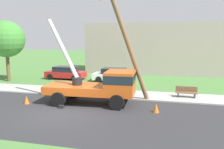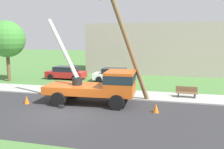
{
  "view_description": "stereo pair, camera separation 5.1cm",
  "coord_description": "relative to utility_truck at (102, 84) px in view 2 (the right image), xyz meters",
  "views": [
    {
      "loc": [
        6.49,
        -12.91,
        4.57
      ],
      "look_at": [
        2.43,
        3.28,
        2.01
      ],
      "focal_mm": 38.32,
      "sensor_mm": 36.0,
      "label": 1
    },
    {
      "loc": [
        6.54,
        -12.9,
        4.57
      ],
      "look_at": [
        2.43,
        3.28,
        2.01
      ],
      "focal_mm": 38.32,
      "sensor_mm": 36.0,
      "label": 2
    }
  ],
  "objects": [
    {
      "name": "park_bench",
      "position": [
        5.8,
        3.07,
        -0.95
      ],
      "size": [
        1.6,
        0.45,
        0.9
      ],
      "color": "brown",
      "rests_on": "ground"
    },
    {
      "name": "road_asphalt",
      "position": [
        -1.87,
        -2.64,
        -1.4
      ],
      "size": [
        80.0,
        8.35,
        0.01
      ],
      "primitive_type": "cube",
      "color": "#2B2B2D",
      "rests_on": "ground"
    },
    {
      "name": "roadside_tree_near",
      "position": [
        -12.19,
        6.15,
        3.04
      ],
      "size": [
        3.81,
        3.81,
        6.37
      ],
      "color": "brown",
      "rests_on": "ground"
    },
    {
      "name": "parked_sedan_red",
      "position": [
        -6.85,
        8.87,
        -0.7
      ],
      "size": [
        4.45,
        2.11,
        1.42
      ],
      "color": "#B21E1E",
      "rests_on": "ground"
    },
    {
      "name": "utility_truck",
      "position": [
        0.0,
        0.0,
        0.0
      ],
      "size": [
        6.88,
        3.21,
        5.98
      ],
      "color": "#C65119",
      "rests_on": "ground"
    },
    {
      "name": "ground_plane",
      "position": [
        -1.87,
        9.36,
        -1.41
      ],
      "size": [
        120.0,
        120.0,
        0.0
      ],
      "primitive_type": "plane",
      "color": "#477538"
    },
    {
      "name": "sidewalk_strip",
      "position": [
        -1.87,
        3.0,
        -1.36
      ],
      "size": [
        80.0,
        2.92,
        0.1
      ],
      "primitive_type": "cube",
      "color": "#9E9E99",
      "rests_on": "ground"
    },
    {
      "name": "parked_sedan_white",
      "position": [
        -1.22,
        8.66,
        -0.7
      ],
      "size": [
        4.47,
        2.14,
        1.42
      ],
      "color": "silver",
      "rests_on": "ground"
    },
    {
      "name": "traffic_cone_behind",
      "position": [
        -5.15,
        -1.23,
        -1.13
      ],
      "size": [
        0.36,
        0.36,
        0.56
      ],
      "primitive_type": "cone",
      "color": "orange",
      "rests_on": "ground"
    },
    {
      "name": "leaning_utility_pole",
      "position": [
        1.57,
        0.94,
        2.94
      ],
      "size": [
        3.38,
        2.33,
        8.51
      ],
      "color": "brown",
      "rests_on": "ground"
    },
    {
      "name": "lowrise_building_backdrop",
      "position": [
        2.64,
        16.79,
        1.79
      ],
      "size": [
        18.0,
        6.0,
        6.4
      ],
      "primitive_type": "cube",
      "color": "#A5998C",
      "rests_on": "ground"
    },
    {
      "name": "traffic_cone_ahead",
      "position": [
        3.79,
        -1.04,
        -1.13
      ],
      "size": [
        0.36,
        0.36,
        0.56
      ],
      "primitive_type": "cone",
      "color": "orange",
      "rests_on": "ground"
    }
  ]
}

